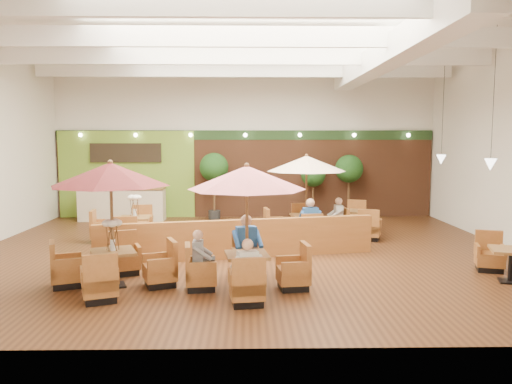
{
  "coord_description": "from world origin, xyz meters",
  "views": [
    {
      "loc": [
        0.07,
        -12.64,
        2.88
      ],
      "look_at": [
        0.3,
        0.5,
        1.5
      ],
      "focal_mm": 35.0,
      "sensor_mm": 36.0,
      "label": 1
    }
  ],
  "objects_px": {
    "table_0": "(111,201)",
    "diner_0": "(247,264)",
    "table_3": "(127,227)",
    "diner_1": "(247,240)",
    "table_1": "(247,203)",
    "topiary_2": "(349,171)",
    "table_4": "(511,266)",
    "topiary_1": "(313,177)",
    "diner_2": "(200,253)",
    "diner_3": "(310,217)",
    "service_counter": "(122,204)",
    "booth_divider": "(239,239)",
    "table_2": "(306,181)",
    "diner_4": "(337,213)",
    "topiary_0": "(214,170)",
    "table_5": "(362,223)"
  },
  "relations": [
    {
      "from": "table_0",
      "to": "diner_0",
      "type": "height_order",
      "value": "table_0"
    },
    {
      "from": "table_3",
      "to": "diner_1",
      "type": "distance_m",
      "value": 4.97
    },
    {
      "from": "table_1",
      "to": "topiary_2",
      "type": "relative_size",
      "value": 1.05
    },
    {
      "from": "table_4",
      "to": "topiary_1",
      "type": "distance_m",
      "value": 8.76
    },
    {
      "from": "diner_2",
      "to": "table_1",
      "type": "bearing_deg",
      "value": 87.44
    },
    {
      "from": "diner_0",
      "to": "diner_1",
      "type": "bearing_deg",
      "value": 72.54
    },
    {
      "from": "diner_3",
      "to": "table_0",
      "type": "bearing_deg",
      "value": -144.92
    },
    {
      "from": "service_counter",
      "to": "table_0",
      "type": "xyz_separation_m",
      "value": [
        1.83,
        -8.1,
        1.12
      ]
    },
    {
      "from": "service_counter",
      "to": "booth_divider",
      "type": "height_order",
      "value": "service_counter"
    },
    {
      "from": "table_3",
      "to": "diner_2",
      "type": "height_order",
      "value": "table_3"
    },
    {
      "from": "diner_1",
      "to": "diner_0",
      "type": "bearing_deg",
      "value": 75.02
    },
    {
      "from": "diner_1",
      "to": "table_2",
      "type": "bearing_deg",
      "value": -127.97
    },
    {
      "from": "table_1",
      "to": "diner_0",
      "type": "xyz_separation_m",
      "value": [
        -0.0,
        -0.89,
        -0.95
      ]
    },
    {
      "from": "service_counter",
      "to": "table_4",
      "type": "bearing_deg",
      "value": -39.07
    },
    {
      "from": "table_4",
      "to": "diner_4",
      "type": "bearing_deg",
      "value": 138.18
    },
    {
      "from": "table_4",
      "to": "diner_4",
      "type": "height_order",
      "value": "diner_4"
    },
    {
      "from": "table_0",
      "to": "diner_2",
      "type": "xyz_separation_m",
      "value": [
        1.74,
        -0.24,
        -0.98
      ]
    },
    {
      "from": "diner_3",
      "to": "diner_4",
      "type": "bearing_deg",
      "value": 38.99
    },
    {
      "from": "booth_divider",
      "to": "diner_1",
      "type": "distance_m",
      "value": 1.7
    },
    {
      "from": "service_counter",
      "to": "topiary_0",
      "type": "relative_size",
      "value": 1.24
    },
    {
      "from": "topiary_2",
      "to": "diner_4",
      "type": "height_order",
      "value": "topiary_2"
    },
    {
      "from": "topiary_2",
      "to": "diner_3",
      "type": "relative_size",
      "value": 2.8
    },
    {
      "from": "table_5",
      "to": "diner_0",
      "type": "distance_m",
      "value": 7.39
    },
    {
      "from": "table_0",
      "to": "table_4",
      "type": "distance_m",
      "value": 8.09
    },
    {
      "from": "table_0",
      "to": "diner_4",
      "type": "xyz_separation_m",
      "value": [
        5.25,
        4.69,
        -0.96
      ]
    },
    {
      "from": "table_1",
      "to": "diner_1",
      "type": "distance_m",
      "value": 1.27
    },
    {
      "from": "table_5",
      "to": "topiary_2",
      "type": "xyz_separation_m",
      "value": [
        0.17,
        2.95,
        1.39
      ]
    },
    {
      "from": "topiary_1",
      "to": "table_1",
      "type": "bearing_deg",
      "value": -105.66
    },
    {
      "from": "diner_1",
      "to": "topiary_0",
      "type": "bearing_deg",
      "value": -96.14
    },
    {
      "from": "table_0",
      "to": "topiary_1",
      "type": "bearing_deg",
      "value": 37.41
    },
    {
      "from": "booth_divider",
      "to": "table_2",
      "type": "bearing_deg",
      "value": 39.59
    },
    {
      "from": "table_5",
      "to": "diner_2",
      "type": "xyz_separation_m",
      "value": [
        -4.41,
        -5.6,
        0.37
      ]
    },
    {
      "from": "table_4",
      "to": "diner_1",
      "type": "distance_m",
      "value": 5.38
    },
    {
      "from": "booth_divider",
      "to": "diner_3",
      "type": "bearing_deg",
      "value": 26.01
    },
    {
      "from": "table_0",
      "to": "diner_0",
      "type": "relative_size",
      "value": 3.6
    },
    {
      "from": "table_5",
      "to": "diner_4",
      "type": "bearing_deg",
      "value": -123.32
    },
    {
      "from": "table_0",
      "to": "diner_1",
      "type": "distance_m",
      "value": 2.86
    },
    {
      "from": "diner_0",
      "to": "diner_3",
      "type": "height_order",
      "value": "diner_3"
    },
    {
      "from": "table_5",
      "to": "table_3",
      "type": "bearing_deg",
      "value": -150.88
    },
    {
      "from": "table_3",
      "to": "diner_3",
      "type": "xyz_separation_m",
      "value": [
        5.11,
        -0.48,
        0.33
      ]
    },
    {
      "from": "diner_2",
      "to": "diner_4",
      "type": "relative_size",
      "value": 0.94
    },
    {
      "from": "topiary_0",
      "to": "diner_2",
      "type": "xyz_separation_m",
      "value": [
        0.3,
        -8.54,
        -1.07
      ]
    },
    {
      "from": "table_1",
      "to": "table_4",
      "type": "xyz_separation_m",
      "value": [
        5.34,
        0.39,
        -1.35
      ]
    },
    {
      "from": "topiary_2",
      "to": "diner_4",
      "type": "bearing_deg",
      "value": -106.55
    },
    {
      "from": "table_0",
      "to": "table_2",
      "type": "bearing_deg",
      "value": 25.79
    },
    {
      "from": "topiary_2",
      "to": "diner_1",
      "type": "distance_m",
      "value": 8.55
    },
    {
      "from": "diner_3",
      "to": "table_4",
      "type": "bearing_deg",
      "value": -51.16
    },
    {
      "from": "diner_2",
      "to": "table_0",
      "type": "bearing_deg",
      "value": -100.47
    },
    {
      "from": "diner_1",
      "to": "table_4",
      "type": "bearing_deg",
      "value": 159.63
    },
    {
      "from": "diner_0",
      "to": "diner_3",
      "type": "xyz_separation_m",
      "value": [
        1.72,
        4.92,
        0.04
      ]
    }
  ]
}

